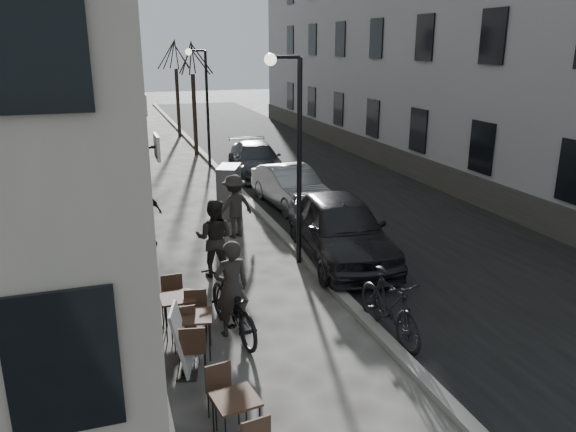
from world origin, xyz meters
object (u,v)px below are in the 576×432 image
bistro_set_c (178,311)px  sign_board (183,346)px  pedestrian_far (146,215)px  moped (389,306)px  tree_far (175,55)px  pedestrian_near (214,238)px  streetlamp_far (203,95)px  pedestrian_mid (234,206)px  tree_near (192,57)px  bistro_set_b (195,331)px  utility_cabinet (229,192)px  car_near (340,228)px  bicycle (232,306)px  car_far (256,160)px  streetlamp_near (293,138)px  bistro_set_a (236,416)px  car_mid (291,187)px

bistro_set_c → sign_board: 1.34m
pedestrian_far → moped: (3.87, -6.57, -0.22)m
tree_far → pedestrian_near: 21.58m
streetlamp_far → bistro_set_c: (-3.20, -14.72, -2.69)m
sign_board → pedestrian_mid: pedestrian_mid is taller
tree_near → tree_far: 6.00m
tree_near → bistro_set_b: tree_near is taller
utility_cabinet → car_near: 4.82m
sign_board → utility_cabinet: size_ratio=0.72×
tree_far → bicycle: tree_far is taller
bicycle → streetlamp_far: bearing=-107.1°
pedestrian_far → car_far: 8.84m
pedestrian_near → pedestrian_mid: 2.81m
tree_near → bicycle: (-2.30, -18.05, -4.09)m
utility_cabinet → car_near: (1.88, -4.43, 0.00)m
streetlamp_near → pedestrian_far: streetlamp_near is taller
tree_far → bistro_set_c: (-3.27, -23.72, -4.20)m
streetlamp_far → tree_near: tree_near is taller
sign_board → car_far: bearing=85.0°
tree_near → bistro_set_a: size_ratio=3.86×
pedestrian_near → tree_near: bearing=-73.0°
car_mid → streetlamp_near: bearing=-112.9°
bicycle → car_mid: 8.80m
streetlamp_far → pedestrian_far: bearing=-109.4°
bistro_set_a → car_near: size_ratio=0.30×
bistro_set_b → utility_cabinet: size_ratio=0.96×
bistro_set_a → pedestrian_far: bearing=84.9°
streetlamp_far → pedestrian_near: streetlamp_far is taller
pedestrian_far → moped: bearing=-88.1°
sign_board → car_mid: (4.90, 8.94, 0.20)m
tree_near → car_mid: tree_near is taller
utility_cabinet → pedestrian_near: 4.69m
streetlamp_near → utility_cabinet: streetlamp_near is taller
sign_board → moped: size_ratio=0.56×
utility_cabinet → pedestrian_near: size_ratio=0.88×
tree_far → pedestrian_near: bearing=-95.5°
utility_cabinet → pedestrian_mid: (-0.28, -1.90, 0.08)m
bistro_set_a → bistro_set_b: (-0.16, 2.49, 0.03)m
utility_cabinet → pedestrian_far: bearing=-123.2°
bicycle → sign_board: bearing=34.7°
bistro_set_a → pedestrian_mid: bearing=68.7°
pedestrian_near → pedestrian_far: pedestrian_near is taller
bicycle → pedestrian_far: bearing=-87.3°
utility_cabinet → bicycle: (-1.60, -7.38, -0.25)m
car_near → car_mid: size_ratio=1.18×
utility_cabinet → streetlamp_far: bearing=108.0°
bistro_set_a → tree_near: bearing=73.7°
pedestrian_far → car_mid: (4.94, 2.39, -0.18)m
pedestrian_mid → car_near: bearing=110.0°
bistro_set_b → car_mid: size_ratio=0.39×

